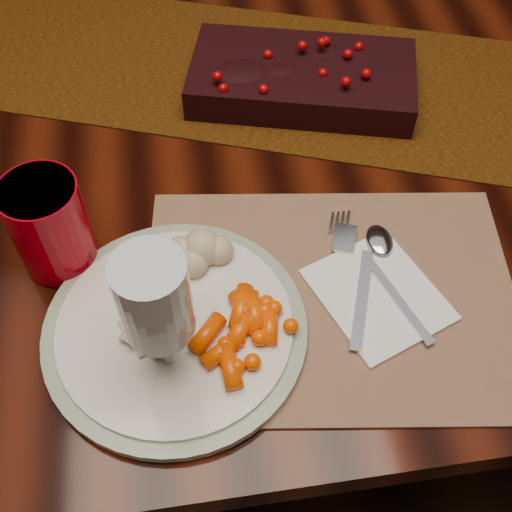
{
  "coord_description": "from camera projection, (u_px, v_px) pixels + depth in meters",
  "views": [
    {
      "loc": [
        -0.02,
        -0.67,
        1.37
      ],
      "look_at": [
        0.04,
        -0.26,
        0.8
      ],
      "focal_mm": 45.0,
      "sensor_mm": 36.0,
      "label": 1
    }
  ],
  "objects": [
    {
      "name": "floor",
      "position": [
        224.0,
        370.0,
        1.5
      ],
      "size": [
        5.0,
        5.0,
        0.0
      ],
      "primitive_type": "plane",
      "color": "black",
      "rests_on": "ground"
    },
    {
      "name": "dining_table",
      "position": [
        216.0,
        281.0,
        1.2
      ],
      "size": [
        1.8,
        1.0,
        0.75
      ],
      "primitive_type": "cube",
      "color": "black",
      "rests_on": "floor"
    },
    {
      "name": "table_runner",
      "position": [
        227.0,
        69.0,
        0.97
      ],
      "size": [
        1.55,
        0.83,
        0.0
      ],
      "primitive_type": "cube",
      "rotation": [
        0.0,
        0.0,
        -0.35
      ],
      "color": "#391C07",
      "rests_on": "dining_table"
    },
    {
      "name": "centerpiece",
      "position": [
        302.0,
        74.0,
        0.91
      ],
      "size": [
        0.35,
        0.24,
        0.06
      ],
      "primitive_type": null,
      "rotation": [
        0.0,
        0.0,
        -0.27
      ],
      "color": "black",
      "rests_on": "table_runner"
    },
    {
      "name": "placemat_main",
      "position": [
        330.0,
        297.0,
        0.73
      ],
      "size": [
        0.46,
        0.37,
        0.0
      ],
      "primitive_type": "cube",
      "rotation": [
        0.0,
        0.0,
        -0.14
      ],
      "color": "#93644A",
      "rests_on": "dining_table"
    },
    {
      "name": "dinner_plate",
      "position": [
        175.0,
        328.0,
        0.7
      ],
      "size": [
        0.31,
        0.31,
        0.02
      ],
      "primitive_type": "cylinder",
      "rotation": [
        0.0,
        0.0,
        -0.07
      ],
      "color": "silver",
      "rests_on": "placemat_main"
    },
    {
      "name": "baby_carrots",
      "position": [
        226.0,
        336.0,
        0.67
      ],
      "size": [
        0.13,
        0.11,
        0.02
      ],
      "primitive_type": null,
      "rotation": [
        0.0,
        0.0,
        -0.17
      ],
      "color": "#FF4A00",
      "rests_on": "dinner_plate"
    },
    {
      "name": "mashed_potatoes",
      "position": [
        199.0,
        259.0,
        0.71
      ],
      "size": [
        0.09,
        0.08,
        0.05
      ],
      "primitive_type": null,
      "rotation": [
        0.0,
        0.0,
        -0.12
      ],
      "color": "beige",
      "rests_on": "dinner_plate"
    },
    {
      "name": "turkey_shreds",
      "position": [
        143.0,
        337.0,
        0.67
      ],
      "size": [
        0.08,
        0.07,
        0.01
      ],
      "primitive_type": null,
      "rotation": [
        0.0,
        0.0,
        -0.3
      ],
      "color": "tan",
      "rests_on": "dinner_plate"
    },
    {
      "name": "napkin",
      "position": [
        378.0,
        295.0,
        0.73
      ],
      "size": [
        0.17,
        0.18,
        0.0
      ],
      "primitive_type": "cube",
      "rotation": [
        0.0,
        0.0,
        0.37
      ],
      "color": "white",
      "rests_on": "placemat_main"
    },
    {
      "name": "fork",
      "position": [
        357.0,
        282.0,
        0.73
      ],
      "size": [
        0.08,
        0.17,
        0.0
      ],
      "primitive_type": null,
      "rotation": [
        0.0,
        0.0,
        -0.35
      ],
      "color": "silver",
      "rests_on": "napkin"
    },
    {
      "name": "spoon",
      "position": [
        392.0,
        281.0,
        0.73
      ],
      "size": [
        0.08,
        0.16,
        0.0
      ],
      "primitive_type": null,
      "rotation": [
        0.0,
        0.0,
        0.33
      ],
      "color": "silver",
      "rests_on": "napkin"
    },
    {
      "name": "red_cup",
      "position": [
        50.0,
        225.0,
        0.71
      ],
      "size": [
        0.09,
        0.09,
        0.12
      ],
      "primitive_type": "cylinder",
      "rotation": [
        0.0,
        0.0,
        -0.01
      ],
      "color": "#9E000F",
      "rests_on": "placemat_main"
    },
    {
      "name": "wine_glass",
      "position": [
        160.0,
        324.0,
        0.6
      ],
      "size": [
        0.09,
        0.09,
        0.19
      ],
      "primitive_type": null,
      "rotation": [
        0.0,
        0.0,
        -0.32
      ],
      "color": "#BABABA",
      "rests_on": "dining_table"
    }
  ]
}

